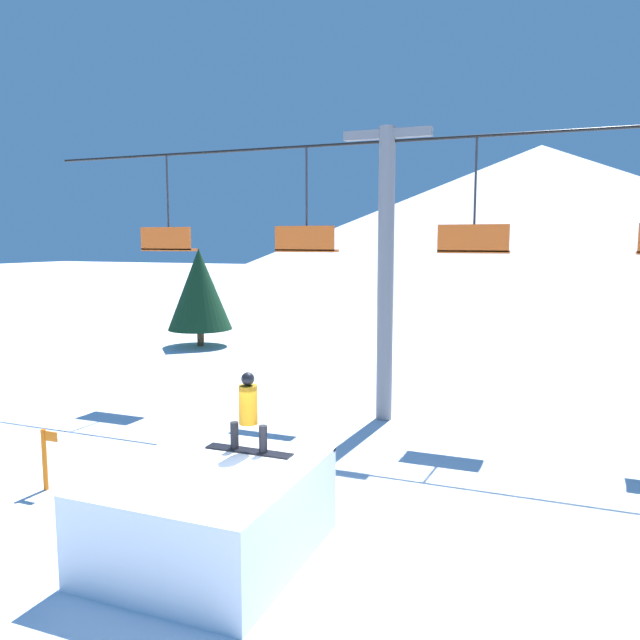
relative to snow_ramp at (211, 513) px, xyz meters
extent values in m
plane|color=white|center=(1.20, -0.27, -0.72)|extent=(220.00, 220.00, 0.00)
cone|color=silver|center=(1.20, 79.86, 7.93)|extent=(87.04, 87.04, 17.30)
cube|color=white|center=(0.00, 0.00, 0.00)|extent=(2.96, 3.38, 1.43)
cube|color=silver|center=(0.00, 1.64, 0.69)|extent=(2.96, 0.10, 0.06)
cube|color=black|center=(0.19, 0.95, 0.73)|extent=(1.56, 0.26, 0.03)
cylinder|color=black|center=(-0.09, 0.95, 0.97)|extent=(0.14, 0.14, 0.46)
cylinder|color=black|center=(0.46, 0.95, 0.97)|extent=(0.14, 0.14, 0.46)
cylinder|color=orange|center=(0.19, 0.95, 1.53)|extent=(0.32, 0.32, 0.66)
sphere|color=black|center=(0.19, 0.95, 1.98)|extent=(0.22, 0.22, 0.22)
cylinder|color=slate|center=(0.44, 8.45, 3.29)|extent=(0.44, 0.44, 8.01)
cube|color=slate|center=(0.44, 8.45, 7.09)|extent=(2.40, 0.24, 0.24)
cylinder|color=black|center=(0.44, 8.45, 6.89)|extent=(22.04, 0.08, 0.08)
cylinder|color=#28282D|center=(-6.59, 8.45, 5.44)|extent=(0.06, 0.06, 2.91)
cube|color=#E05619|center=(-6.59, 8.45, 3.98)|extent=(1.80, 0.44, 0.08)
cube|color=#E05619|center=(-6.59, 8.27, 4.33)|extent=(1.80, 0.08, 0.70)
cylinder|color=#28282D|center=(-1.90, 8.45, 5.44)|extent=(0.06, 0.06, 2.91)
cube|color=#E05619|center=(-1.90, 8.45, 3.98)|extent=(1.80, 0.44, 0.08)
cube|color=#E05619|center=(-1.90, 8.27, 4.33)|extent=(1.80, 0.08, 0.70)
cylinder|color=#28282D|center=(2.78, 8.45, 5.44)|extent=(0.06, 0.06, 2.91)
cube|color=#E05619|center=(2.78, 8.45, 3.98)|extent=(1.80, 0.44, 0.08)
cube|color=#E05619|center=(2.78, 8.27, 4.33)|extent=(1.80, 0.08, 0.70)
cylinder|color=#4C3823|center=(-11.02, 17.05, -0.32)|extent=(0.32, 0.32, 0.80)
cone|color=black|center=(-11.02, 17.05, 2.00)|extent=(3.02, 3.02, 3.83)
cylinder|color=orange|center=(-4.51, 1.07, -0.09)|extent=(0.10, 0.10, 1.25)
cube|color=orange|center=(-4.33, 1.07, 0.41)|extent=(0.36, 0.02, 0.20)
camera|label=1|loc=(5.07, -8.07, 4.27)|focal=35.00mm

